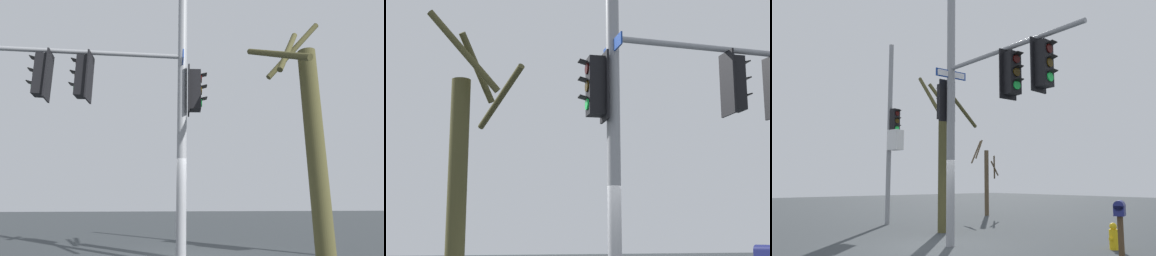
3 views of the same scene
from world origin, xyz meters
TOP-DOWN VIEW (x-y plane):
  - main_signal_pole_assembly at (-0.54, 1.05)m, footprint 3.62×5.46m
  - bare_tree_across_street at (-2.06, -2.47)m, footprint 1.95×1.95m

SIDE VIEW (x-z plane):
  - bare_tree_across_street at x=-2.06m, z-range -0.28..5.62m
  - main_signal_pole_assembly at x=-0.54m, z-range 0.26..9.49m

